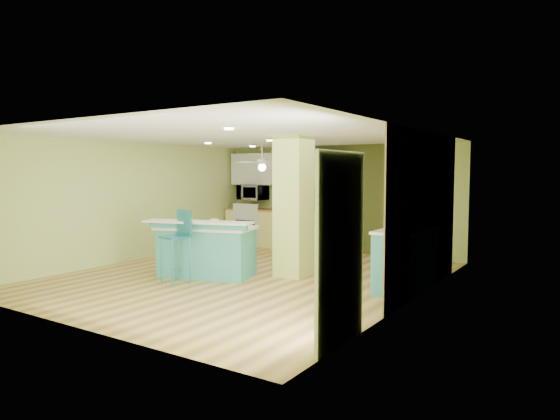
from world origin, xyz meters
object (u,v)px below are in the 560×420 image
at_px(side_counter, 406,259).
at_px(canister, 214,223).
at_px(fruit_bowl, 300,209).
at_px(bar_stool, 179,234).
at_px(peninsula, 206,250).

relative_size(side_counter, canister, 9.82).
bearing_deg(fruit_bowl, bar_stool, -88.20).
xyz_separation_m(bar_stool, side_counter, (3.35, 1.67, -0.34)).
relative_size(bar_stool, fruit_bowl, 3.64).
bearing_deg(peninsula, side_counter, 0.01).
bearing_deg(fruit_bowl, side_counter, -35.82).
xyz_separation_m(side_counter, canister, (-3.09, -1.07, 0.48)).
height_order(bar_stool, fruit_bowl, bar_stool).
bearing_deg(side_counter, bar_stool, -153.53).
height_order(side_counter, fruit_bowl, fruit_bowl).
bearing_deg(side_counter, fruit_bowl, 144.18).
xyz_separation_m(peninsula, side_counter, (3.34, 1.00, 0.01)).
height_order(fruit_bowl, canister, canister).
distance_m(peninsula, bar_stool, 0.75).
xyz_separation_m(peninsula, bar_stool, (-0.01, -0.67, 0.35)).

